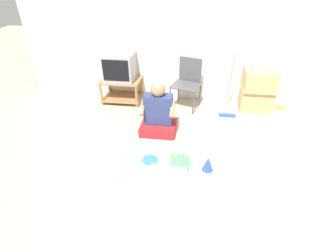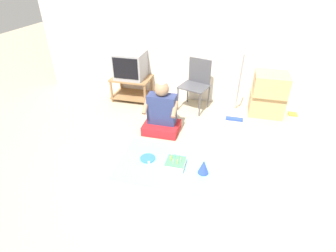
% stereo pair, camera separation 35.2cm
% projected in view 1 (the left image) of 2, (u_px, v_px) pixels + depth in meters
% --- Properties ---
extents(ground_plane, '(16.00, 16.00, 0.00)m').
position_uv_depth(ground_plane, '(192.00, 172.00, 3.26)').
color(ground_plane, tan).
extents(wall_back, '(6.40, 0.06, 2.55)m').
position_uv_depth(wall_back, '(202.00, 29.00, 4.35)').
color(wall_back, silver).
rests_on(wall_back, ground_plane).
extents(tv_stand, '(0.71, 0.50, 0.43)m').
position_uv_depth(tv_stand, '(122.00, 88.00, 4.81)').
color(tv_stand, '#997047').
rests_on(tv_stand, ground_plane).
extents(tv, '(0.51, 0.49, 0.46)m').
position_uv_depth(tv, '(120.00, 67.00, 4.60)').
color(tv, '#99999E').
rests_on(tv, tv_stand).
extents(folding_chair, '(0.56, 0.52, 0.86)m').
position_uv_depth(folding_chair, '(188.00, 80.00, 4.52)').
color(folding_chair, '#4C4C51').
rests_on(folding_chair, ground_plane).
extents(cardboard_box_stack, '(0.55, 0.46, 0.72)m').
position_uv_depth(cardboard_box_stack, '(258.00, 90.00, 4.48)').
color(cardboard_box_stack, tan).
rests_on(cardboard_box_stack, ground_plane).
extents(dust_mop, '(0.28, 0.47, 1.11)m').
position_uv_depth(dust_mop, '(229.00, 96.00, 4.38)').
color(dust_mop, '#2D4CB2').
rests_on(dust_mop, ground_plane).
extents(book_pile, '(0.15, 0.15, 0.05)m').
position_uv_depth(book_pile, '(280.00, 108.00, 4.65)').
color(book_pile, beige).
rests_on(book_pile, ground_plane).
extents(person_seated, '(0.53, 0.41, 0.87)m').
position_uv_depth(person_seated, '(158.00, 114.00, 3.90)').
color(person_seated, red).
rests_on(person_seated, ground_plane).
extents(party_cloth, '(1.40, 0.94, 0.01)m').
position_uv_depth(party_cloth, '(174.00, 164.00, 3.38)').
color(party_cloth, '#7FC6E0').
rests_on(party_cloth, ground_plane).
extents(birthday_cake, '(0.24, 0.24, 0.17)m').
position_uv_depth(birthday_cake, '(179.00, 163.00, 3.33)').
color(birthday_cake, '#F4E0C6').
rests_on(birthday_cake, party_cloth).
extents(party_hat_blue, '(0.14, 0.14, 0.19)m').
position_uv_depth(party_hat_blue, '(208.00, 164.00, 3.24)').
color(party_hat_blue, blue).
rests_on(party_hat_blue, party_cloth).
extents(paper_plate, '(0.20, 0.20, 0.01)m').
position_uv_depth(paper_plate, '(150.00, 160.00, 3.45)').
color(paper_plate, blue).
rests_on(paper_plate, party_cloth).
extents(plastic_spoon_near, '(0.06, 0.14, 0.01)m').
position_uv_depth(plastic_spoon_near, '(152.00, 164.00, 3.37)').
color(plastic_spoon_near, white).
rests_on(plastic_spoon_near, party_cloth).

